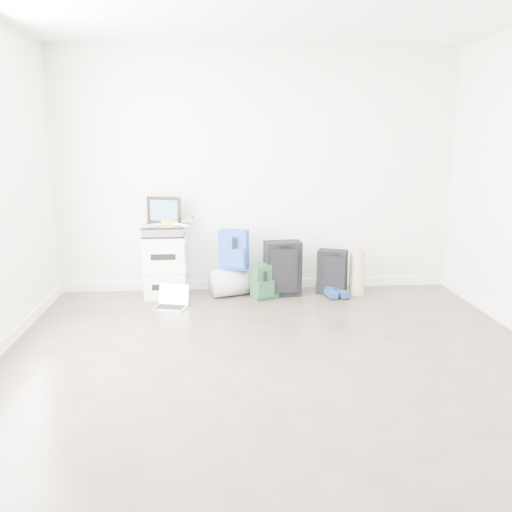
{
  "coord_description": "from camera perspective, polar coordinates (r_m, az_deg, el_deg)",
  "views": [
    {
      "loc": [
        -0.46,
        -3.63,
        1.74
      ],
      "look_at": [
        -0.05,
        1.9,
        0.52
      ],
      "focal_mm": 38.0,
      "sensor_mm": 36.0,
      "label": 1
    }
  ],
  "objects": [
    {
      "name": "ground",
      "position": [
        4.05,
        2.8,
        -13.01
      ],
      "size": [
        5.0,
        5.0,
        0.0
      ],
      "primitive_type": "plane",
      "color": "#382E28",
      "rests_on": "ground"
    },
    {
      "name": "boxes_stack",
      "position": [
        6.07,
        -9.55,
        -1.07
      ],
      "size": [
        0.47,
        0.39,
        0.67
      ],
      "rotation": [
        0.0,
        0.0,
        0.01
      ],
      "color": "white",
      "rests_on": "ground"
    },
    {
      "name": "carry_on",
      "position": [
        6.14,
        8.03,
        -1.69
      ],
      "size": [
        0.36,
        0.31,
        0.5
      ],
      "rotation": [
        0.0,
        0.0,
        -0.38
      ],
      "color": "black",
      "rests_on": "ground"
    },
    {
      "name": "rolled_rug",
      "position": [
        6.17,
        10.6,
        -1.71
      ],
      "size": [
        0.17,
        0.17,
        0.51
      ],
      "primitive_type": "cylinder",
      "color": "tan",
      "rests_on": "ground"
    },
    {
      "name": "laptop",
      "position": [
        5.72,
        -8.84,
        -4.81
      ],
      "size": [
        0.37,
        0.31,
        0.23
      ],
      "rotation": [
        0.0,
        0.0,
        -0.29
      ],
      "color": "silver",
      "rests_on": "ground"
    },
    {
      "name": "green_backpack",
      "position": [
        5.93,
        0.92,
        -2.77
      ],
      "size": [
        0.32,
        0.29,
        0.38
      ],
      "rotation": [
        0.0,
        0.0,
        0.43
      ],
      "color": "#163D24",
      "rests_on": "ground"
    },
    {
      "name": "duffel_bag",
      "position": [
        6.06,
        -2.33,
        -2.71
      ],
      "size": [
        0.58,
        0.46,
        0.31
      ],
      "primitive_type": "cylinder",
      "rotation": [
        0.0,
        1.57,
        0.33
      ],
      "color": "gray",
      "rests_on": "ground"
    },
    {
      "name": "blue_backpack",
      "position": [
        5.94,
        -2.35,
        0.6
      ],
      "size": [
        0.35,
        0.29,
        0.43
      ],
      "rotation": [
        0.0,
        0.0,
        -0.26
      ],
      "color": "#1B55AF",
      "rests_on": "duffel_bag"
    },
    {
      "name": "drone",
      "position": [
        5.95,
        -8.97,
        3.48
      ],
      "size": [
        0.49,
        0.49,
        0.05
      ],
      "rotation": [
        0.0,
        0.0,
        -0.09
      ],
      "color": "gold",
      "rests_on": "briefcase"
    },
    {
      "name": "painting",
      "position": [
        6.06,
        -9.67,
        4.77
      ],
      "size": [
        0.38,
        0.15,
        0.3
      ],
      "rotation": [
        0.0,
        0.0,
        -0.34
      ],
      "color": "black",
      "rests_on": "briefcase"
    },
    {
      "name": "briefcase",
      "position": [
        5.99,
        -9.68,
        2.63
      ],
      "size": [
        0.45,
        0.33,
        0.13
      ],
      "primitive_type": "cube",
      "rotation": [
        0.0,
        0.0,
        -0.01
      ],
      "color": "#B2B2B7",
      "rests_on": "boxes_stack"
    },
    {
      "name": "room_envelope",
      "position": [
        3.68,
        3.05,
        12.14
      ],
      "size": [
        4.52,
        5.02,
        2.71
      ],
      "color": "white",
      "rests_on": "ground"
    },
    {
      "name": "shoes",
      "position": [
        6.06,
        8.4,
        -3.97
      ],
      "size": [
        0.26,
        0.26,
        0.08
      ],
      "rotation": [
        0.0,
        0.0,
        0.19
      ],
      "color": "black",
      "rests_on": "ground"
    },
    {
      "name": "large_suitcase",
      "position": [
        6.02,
        2.82,
        -1.34
      ],
      "size": [
        0.42,
        0.3,
        0.61
      ],
      "rotation": [
        0.0,
        0.0,
        0.11
      ],
      "color": "black",
      "rests_on": "ground"
    }
  ]
}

